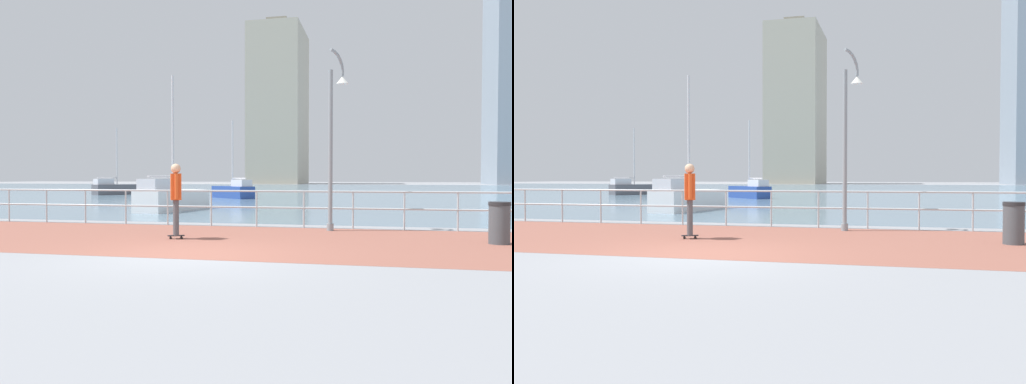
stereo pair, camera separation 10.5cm
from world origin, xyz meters
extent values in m
plane|color=gray|center=(0.00, 40.00, 0.00)|extent=(220.00, 220.00, 0.00)
cube|color=#935647|center=(0.00, 2.56, 0.00)|extent=(28.00, 6.25, 0.01)
cube|color=slate|center=(0.00, 50.68, 0.00)|extent=(180.00, 88.00, 0.00)
cylinder|color=#B2BCC1|center=(-8.40, 5.68, 0.53)|extent=(0.05, 0.05, 1.06)
cylinder|color=#B2BCC1|center=(-7.00, 5.68, 0.53)|extent=(0.05, 0.05, 1.06)
cylinder|color=#B2BCC1|center=(-5.60, 5.68, 0.53)|extent=(0.05, 0.05, 1.06)
cylinder|color=#B2BCC1|center=(-4.20, 5.68, 0.53)|extent=(0.05, 0.05, 1.06)
cylinder|color=#B2BCC1|center=(-2.80, 5.68, 0.53)|extent=(0.05, 0.05, 1.06)
cylinder|color=#B2BCC1|center=(-1.40, 5.68, 0.53)|extent=(0.05, 0.05, 1.06)
cylinder|color=#B2BCC1|center=(0.00, 5.68, 0.53)|extent=(0.05, 0.05, 1.06)
cylinder|color=#B2BCC1|center=(1.40, 5.68, 0.53)|extent=(0.05, 0.05, 1.06)
cylinder|color=#B2BCC1|center=(2.80, 5.68, 0.53)|extent=(0.05, 0.05, 1.06)
cylinder|color=#B2BCC1|center=(4.20, 5.68, 0.53)|extent=(0.05, 0.05, 1.06)
cylinder|color=#B2BCC1|center=(5.60, 5.68, 0.53)|extent=(0.05, 0.05, 1.06)
cylinder|color=#B2BCC1|center=(0.00, 5.68, 1.06)|extent=(25.20, 0.06, 0.06)
cylinder|color=#B2BCC1|center=(0.00, 5.68, 0.58)|extent=(25.20, 0.06, 0.06)
cylinder|color=gray|center=(2.21, 5.08, 0.10)|extent=(0.19, 0.19, 0.20)
cylinder|color=gray|center=(2.21, 5.08, 2.20)|extent=(0.12, 0.12, 4.39)
cylinder|color=gray|center=(2.25, 5.15, 4.93)|extent=(0.17, 0.20, 0.11)
cylinder|color=gray|center=(2.33, 5.28, 4.89)|extent=(0.17, 0.21, 0.15)
cylinder|color=gray|center=(2.40, 5.39, 4.80)|extent=(0.17, 0.20, 0.18)
cylinder|color=gray|center=(2.45, 5.47, 4.68)|extent=(0.16, 0.18, 0.19)
cylinder|color=gray|center=(2.49, 5.53, 4.54)|extent=(0.14, 0.15, 0.19)
cylinder|color=gray|center=(2.50, 5.55, 4.39)|extent=(0.12, 0.12, 0.17)
cone|color=silver|center=(2.50, 5.55, 4.19)|extent=(0.36, 0.36, 0.22)
cylinder|color=black|center=(-1.30, 2.23, 0.03)|extent=(0.07, 0.05, 0.06)
cylinder|color=black|center=(-1.33, 2.30, 0.03)|extent=(0.07, 0.05, 0.06)
cylinder|color=black|center=(-1.07, 2.34, 0.03)|extent=(0.07, 0.05, 0.06)
cylinder|color=black|center=(-1.10, 2.41, 0.03)|extent=(0.07, 0.05, 0.06)
cube|color=black|center=(-1.20, 2.32, 0.08)|extent=(0.41, 0.27, 0.02)
cylinder|color=#4C4C51|center=(-1.16, 2.25, 0.51)|extent=(0.17, 0.17, 0.84)
cylinder|color=#4C4C51|center=(-1.23, 2.40, 0.51)|extent=(0.17, 0.17, 0.84)
cube|color=#D84C1E|center=(-1.20, 2.32, 1.25)|extent=(0.36, 0.41, 0.63)
cylinder|color=#D84C1E|center=(-1.10, 2.12, 1.26)|extent=(0.12, 0.12, 0.60)
cylinder|color=#D84C1E|center=(-1.30, 2.53, 1.26)|extent=(0.12, 0.12, 0.60)
sphere|color=#DBAD89|center=(-1.20, 2.32, 1.68)|extent=(0.23, 0.23, 0.23)
cylinder|color=#474C51|center=(6.09, 3.00, 0.42)|extent=(0.44, 0.44, 0.85)
cylinder|color=#262628|center=(6.09, 3.00, 0.89)|extent=(0.46, 0.46, 0.08)
cube|color=white|center=(-5.26, 12.22, 0.45)|extent=(2.06, 4.37, 0.90)
cube|color=silver|center=(-5.49, 10.98, 1.15)|extent=(1.18, 1.66, 0.50)
cylinder|color=silver|center=(-5.26, 12.22, 3.40)|extent=(0.10, 0.10, 5.00)
cylinder|color=silver|center=(-5.43, 11.32, 1.50)|extent=(0.43, 1.87, 0.08)
cube|color=#284799|center=(-6.42, 26.12, 0.42)|extent=(3.66, 3.53, 0.83)
cube|color=silver|center=(-5.57, 25.32, 1.06)|extent=(1.60, 1.57, 0.46)
cylinder|color=silver|center=(-6.42, 26.12, 3.14)|extent=(0.09, 0.09, 4.62)
cylinder|color=silver|center=(-5.79, 25.54, 1.39)|extent=(1.33, 1.25, 0.07)
cube|color=#595960|center=(-17.88, 31.10, 0.43)|extent=(3.29, 3.98, 0.85)
cube|color=silver|center=(-18.56, 30.12, 1.09)|extent=(1.53, 1.67, 0.47)
cylinder|color=silver|center=(-17.88, 31.10, 3.23)|extent=(0.09, 0.09, 4.74)
cylinder|color=silver|center=(-18.38, 30.38, 1.42)|extent=(1.09, 1.52, 0.08)
cube|color=#B2AD99|center=(-17.80, 105.17, 16.79)|extent=(10.95, 17.82, 33.58)
cube|color=gray|center=(-17.80, 105.17, 34.58)|extent=(4.38, 7.13, 2.00)
camera|label=1|loc=(3.48, -9.46, 1.47)|focal=37.06mm
camera|label=2|loc=(3.58, -9.43, 1.47)|focal=37.06mm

